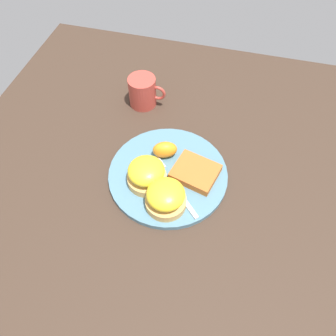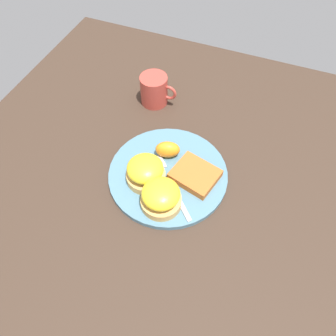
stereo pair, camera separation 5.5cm
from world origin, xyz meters
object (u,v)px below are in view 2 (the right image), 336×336
fork (169,182)px  sandwich_benedict_right (161,197)px  hashbrown_patty (195,175)px  cup (154,90)px  orange_wedge (168,150)px  sandwich_benedict_left (145,171)px

fork → sandwich_benedict_right: bearing=-87.0°
hashbrown_patty → cup: (-0.20, 0.22, 0.02)m
fork → orange_wedge: bearing=114.7°
sandwich_benedict_left → orange_wedge: 0.09m
sandwich_benedict_left → fork: 0.06m
sandwich_benedict_left → cup: bearing=108.9°
sandwich_benedict_right → fork: (-0.00, 0.06, -0.03)m
orange_wedge → cup: size_ratio=0.57×
hashbrown_patty → orange_wedge: 0.09m
fork → cup: size_ratio=1.42×
hashbrown_patty → fork: size_ratio=0.68×
orange_wedge → sandwich_benedict_right: bearing=-74.3°
sandwich_benedict_left → orange_wedge: (0.02, 0.09, -0.01)m
sandwich_benedict_right → fork: bearing=93.0°
sandwich_benedict_left → cup: (-0.09, 0.27, -0.00)m
orange_wedge → fork: bearing=-65.3°
orange_wedge → cup: (-0.11, 0.18, 0.01)m
cup → sandwich_benedict_left: bearing=-71.1°
sandwich_benedict_left → fork: bearing=10.7°
sandwich_benedict_left → fork: size_ratio=0.62×
sandwich_benedict_right → cup: (-0.15, 0.31, -0.00)m
sandwich_benedict_right → cup: size_ratio=0.87×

